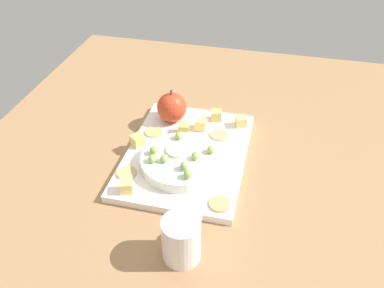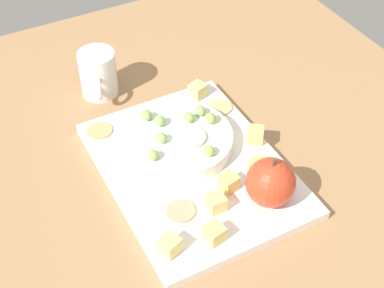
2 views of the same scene
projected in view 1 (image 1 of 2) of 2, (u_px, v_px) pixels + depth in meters
table at (190, 156)px, 93.60cm from camera, size 112.16×100.13×4.23cm
platter at (185, 154)px, 89.63cm from camera, size 35.04×26.20×1.68cm
serving_dish at (182, 161)px, 84.50cm from camera, size 17.32×17.32×2.45cm
apple_whole at (172, 107)px, 96.56cm from camera, size 7.31×7.31×7.31cm
apple_stem at (171, 92)px, 93.92cm from camera, size 0.50×0.50×1.20cm
cheese_cube_0 at (216, 115)px, 98.09cm from camera, size 2.94×2.94×2.52cm
cheese_cube_1 at (241, 121)px, 96.11cm from camera, size 3.27×3.27×2.52cm
cheese_cube_2 at (201, 124)px, 95.05cm from camera, size 2.58×2.58×2.52cm
cheese_cube_3 at (184, 129)px, 93.76cm from camera, size 2.93×2.93×2.52cm
cheese_cube_4 at (126, 186)px, 78.54cm from camera, size 3.19×3.19×2.52cm
cheese_cube_5 at (137, 140)px, 90.14cm from camera, size 3.52×3.52×2.52cm
cracker_0 at (219, 135)px, 93.51cm from camera, size 4.25×4.25×0.40cm
cracker_1 at (127, 173)px, 83.19cm from camera, size 4.25×4.25×0.40cm
cracker_2 at (220, 204)px, 76.26cm from camera, size 4.25×4.25×0.40cm
cracker_3 at (154, 132)px, 94.46cm from camera, size 4.25×4.25×0.40cm
grape_0 at (211, 149)px, 84.41cm from camera, size 1.95×1.76×1.65cm
grape_1 at (195, 156)px, 82.80cm from camera, size 1.95×1.76×1.64cm
grape_2 at (154, 150)px, 84.07cm from camera, size 1.95×1.76×1.83cm
grape_3 at (164, 159)px, 82.14cm from camera, size 1.95×1.76×1.58cm
grape_4 at (184, 166)px, 80.19cm from camera, size 1.95×1.76×1.81cm
grape_5 at (188, 174)px, 78.25cm from camera, size 1.95×1.76×1.81cm
grape_6 at (179, 136)px, 88.26cm from camera, size 1.95×1.76×1.64cm
grape_7 at (153, 159)px, 82.10cm from camera, size 1.95×1.76×1.63cm
apple_slice_0 at (178, 150)px, 85.05cm from camera, size 4.97×4.97×0.60cm
cup at (182, 239)px, 66.74cm from camera, size 9.60×6.62×8.56cm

